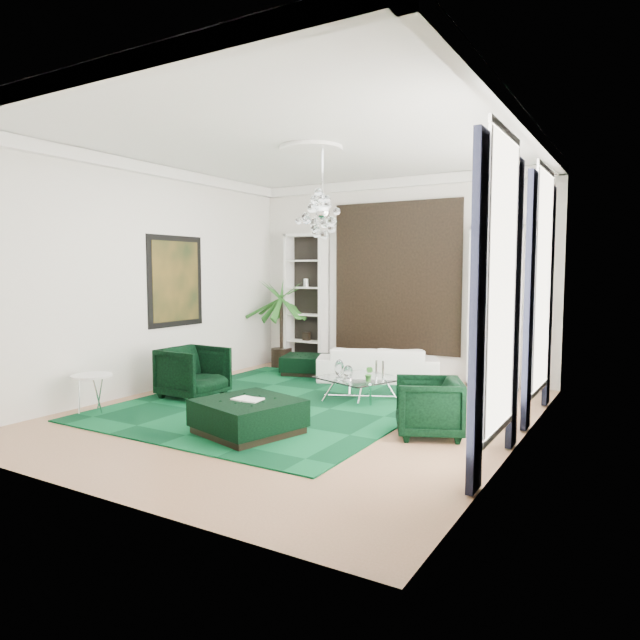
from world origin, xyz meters
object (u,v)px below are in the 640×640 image
Objects in this scene: sofa at (377,364)px; palm at (281,311)px; side_table at (92,395)px; coffee_table at (360,389)px; ottoman_side at (306,365)px; ottoman_front at (248,417)px; armchair_right at (429,407)px; armchair_left at (193,372)px.

palm is (-2.40, 0.39, 0.87)m from sofa.
coffee_table is at bearing 42.30° from side_table.
sofa is 1.63m from coffee_table.
coffee_table is at bearing -37.56° from ottoman_side.
coffee_table is 2.43m from ottoman_side.
ottoman_front is at bearing -67.97° from ottoman_side.
ottoman_front is (-1.96, -1.08, -0.14)m from armchair_right.
coffee_table is at bearing 81.28° from ottoman_front.
armchair_right is at bearing 28.88° from ottoman_front.
ottoman_side is at bearing 76.34° from side_table.
sofa is at bearing 90.79° from ottoman_front.
sofa is 3.84× the size of side_table.
armchair_right is 0.34× the size of palm.
coffee_table is (0.42, -1.57, -0.14)m from sofa.
coffee_table is 3.58m from palm.
ottoman_front is at bearing -86.04° from armchair_right.
armchair_right is at bearing 100.89° from sofa.
ottoman_side is 4.27m from side_table.
palm is at bearing -33.42° from sofa.
armchair_left is at bearing -153.43° from coffee_table.
coffee_table is 3.96m from side_table.
side_table is at bearing -137.70° from coffee_table.
ottoman_side is at bearing -28.10° from palm.
armchair_left reaches higher than side_table.
armchair_left is (-1.96, -2.76, 0.09)m from sofa.
side_table reaches higher than ottoman_side.
side_table reaches higher than coffee_table.
ottoman_side is at bearing 142.44° from coffee_table.
coffee_table is at bearing -34.76° from palm.
sofa reaches higher than side_table.
palm reaches higher than ottoman_side.
armchair_left is at bearing -99.64° from ottoman_side.
armchair_left is 2.34m from ottoman_front.
armchair_right is 2.24m from ottoman_front.
sofa is 3.94m from ottoman_front.
palm is (-0.45, 3.15, 0.78)m from armchair_left.
armchair_right reaches higher than coffee_table.
armchair_left reaches higher than coffee_table.
armchair_right is at bearing 16.87° from side_table.
ottoman_side is at bearing -20.78° from sofa.
armchair_right is at bearing -38.27° from ottoman_side.
ottoman_front is at bearing 6.50° from side_table.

